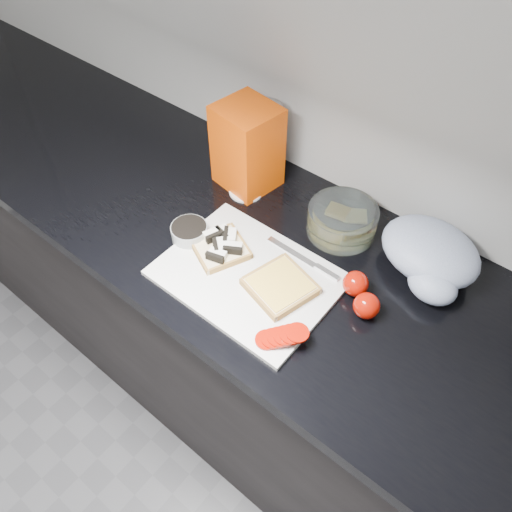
{
  "coord_description": "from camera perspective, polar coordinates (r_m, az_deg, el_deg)",
  "views": [
    {
      "loc": [
        0.44,
        0.54,
        1.81
      ],
      "look_at": [
        -0.03,
        1.12,
        0.95
      ],
      "focal_mm": 35.0,
      "sensor_mm": 36.0,
      "label": 1
    }
  ],
  "objects": [
    {
      "name": "knife",
      "position": [
        1.18,
        6.37,
        -0.84
      ],
      "size": [
        0.21,
        0.02,
        0.01
      ],
      "rotation": [
        0.0,
        0.0,
        -0.02
      ],
      "color": "silver",
      "rests_on": "cutting_board"
    },
    {
      "name": "bread_bag",
      "position": [
        1.33,
        -0.99,
        12.34
      ],
      "size": [
        0.17,
        0.16,
        0.23
      ],
      "primitive_type": "cube",
      "rotation": [
        0.0,
        0.0,
        -0.15
      ],
      "color": "red",
      "rests_on": "countertop"
    },
    {
      "name": "cutting_board",
      "position": [
        1.16,
        -0.93,
        -2.3
      ],
      "size": [
        0.4,
        0.3,
        0.01
      ],
      "primitive_type": "cube",
      "color": "silver",
      "rests_on": "countertop"
    },
    {
      "name": "seed_tub",
      "position": [
        1.24,
        -7.6,
        2.7
      ],
      "size": [
        0.09,
        0.09,
        0.05
      ],
      "color": "#959999",
      "rests_on": "countertop"
    },
    {
      "name": "tomato_slices",
      "position": [
        1.05,
        2.98,
        -9.15
      ],
      "size": [
        0.11,
        0.11,
        0.02
      ],
      "rotation": [
        0.0,
        0.0,
        0.3
      ],
      "color": "#9A0F03",
      "rests_on": "cutting_board"
    },
    {
      "name": "glass_bowl",
      "position": [
        1.26,
        9.81,
        4.03
      ],
      "size": [
        0.17,
        0.17,
        0.07
      ],
      "rotation": [
        0.0,
        0.0,
        0.19
      ],
      "color": "silver",
      "rests_on": "countertop"
    },
    {
      "name": "whole_tomatoes",
      "position": [
        1.12,
        11.9,
        -4.33
      ],
      "size": [
        0.11,
        0.1,
        0.06
      ],
      "rotation": [
        0.0,
        0.0,
        -0.31
      ],
      "color": "#9A0F03",
      "rests_on": "countertop"
    },
    {
      "name": "bread_left",
      "position": [
        1.2,
        -4.03,
        1.08
      ],
      "size": [
        0.16,
        0.16,
        0.04
      ],
      "rotation": [
        0.0,
        0.0,
        -0.43
      ],
      "color": "beige",
      "rests_on": "cutting_board"
    },
    {
      "name": "countertop",
      "position": [
        1.22,
        3.44,
        -0.71
      ],
      "size": [
        3.5,
        0.64,
        0.04
      ],
      "primitive_type": "cube",
      "color": "black",
      "rests_on": "base_cabinet"
    },
    {
      "name": "bread_right",
      "position": [
        1.12,
        2.79,
        -3.44
      ],
      "size": [
        0.17,
        0.17,
        0.02
      ],
      "rotation": [
        0.0,
        0.0,
        -0.26
      ],
      "color": "beige",
      "rests_on": "cutting_board"
    },
    {
      "name": "grocery_bag",
      "position": [
        1.21,
        19.31,
        0.07
      ],
      "size": [
        0.26,
        0.24,
        0.1
      ],
      "rotation": [
        0.0,
        0.0,
        -0.15
      ],
      "color": "#AFBFD8",
      "rests_on": "countertop"
    },
    {
      "name": "tub_lid",
      "position": [
        1.37,
        -1.14,
        7.43
      ],
      "size": [
        0.12,
        0.12,
        0.01
      ],
      "primitive_type": "cylinder",
      "rotation": [
        0.0,
        0.0,
        -0.29
      ],
      "color": "white",
      "rests_on": "countertop"
    },
    {
      "name": "steel_canister",
      "position": [
        1.36,
        1.0,
        12.88
      ],
      "size": [
        0.09,
        0.09,
        0.22
      ],
      "primitive_type": "cylinder",
      "color": "#AAABAF",
      "rests_on": "countertop"
    },
    {
      "name": "base_cabinet",
      "position": [
        1.59,
        2.69,
        -11.24
      ],
      "size": [
        3.5,
        0.6,
        0.86
      ],
      "primitive_type": "cube",
      "color": "black",
      "rests_on": "ground"
    }
  ]
}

